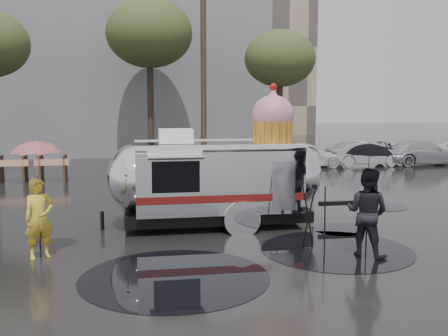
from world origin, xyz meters
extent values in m
plane|color=black|center=(0.00, 0.00, 0.00)|extent=(120.00, 120.00, 0.00)
cylinder|color=black|center=(3.87, 0.41, 0.01)|extent=(1.40, 1.40, 0.01)
cylinder|color=black|center=(3.09, -1.25, 0.01)|extent=(3.14, 3.14, 0.01)
cylinder|color=black|center=(6.21, 2.77, 0.01)|extent=(1.34, 1.34, 0.01)
cylinder|color=black|center=(-0.38, -2.35, 0.01)|extent=(3.36, 3.36, 0.01)
cube|color=slate|center=(-4.00, 24.00, 6.50)|extent=(22.00, 12.00, 13.00)
cylinder|color=#473323|center=(2.50, 14.00, 4.50)|extent=(0.28, 0.28, 9.00)
cylinder|color=#382D26|center=(0.00, 15.00, 3.38)|extent=(0.32, 0.32, 6.75)
ellipsoid|color=#35431F|center=(0.00, 15.00, 6.38)|extent=(4.20, 4.20, 3.30)
cylinder|color=#382D26|center=(6.00, 13.00, 2.70)|extent=(0.32, 0.32, 5.40)
ellipsoid|color=#35431F|center=(6.00, 13.00, 5.10)|extent=(3.36, 3.36, 2.64)
cube|color=#473323|center=(-6.00, 10.00, 0.50)|extent=(0.08, 0.80, 1.00)
cube|color=#473323|center=(-5.10, 10.00, 0.50)|extent=(0.08, 0.80, 1.00)
cube|color=#E5590C|center=(-5.55, 9.62, 0.75)|extent=(1.30, 0.04, 0.25)
cube|color=#473323|center=(-4.50, 10.00, 0.50)|extent=(0.08, 0.80, 1.00)
cube|color=#473323|center=(-3.60, 10.00, 0.50)|extent=(0.08, 0.80, 1.00)
cube|color=#E5590C|center=(-4.05, 9.62, 0.75)|extent=(1.30, 0.04, 0.25)
imported|color=silver|center=(7.00, 12.00, 0.70)|extent=(4.00, 1.80, 1.40)
imported|color=#B2B2B7|center=(10.00, 12.00, 0.70)|extent=(4.00, 1.80, 1.40)
imported|color=#B2B2B7|center=(13.00, 12.00, 0.72)|extent=(4.20, 1.80, 1.44)
cube|color=silver|center=(0.99, 1.41, 1.25)|extent=(3.96, 2.10, 1.61)
ellipsoid|color=silver|center=(2.96, 1.39, 1.25)|extent=(1.36, 2.07, 1.61)
ellipsoid|color=silver|center=(-0.98, 1.43, 1.25)|extent=(1.36, 2.07, 1.61)
cube|color=black|center=(0.99, 1.41, 0.31)|extent=(4.50, 1.84, 0.27)
cylinder|color=black|center=(1.43, 0.48, 0.31)|extent=(0.63, 0.20, 0.63)
cylinder|color=black|center=(1.44, 2.32, 0.31)|extent=(0.63, 0.20, 0.63)
cylinder|color=silver|center=(1.43, 0.35, 0.36)|extent=(0.86, 0.10, 0.86)
cube|color=black|center=(4.21, 1.37, 0.45)|extent=(1.08, 0.12, 0.11)
sphere|color=silver|center=(4.75, 1.37, 0.49)|extent=(0.14, 0.14, 0.14)
cylinder|color=black|center=(-1.79, 1.43, 0.22)|extent=(0.09, 0.09, 0.45)
cube|color=#5C1110|center=(0.98, 0.38, 0.85)|extent=(3.94, 0.07, 0.18)
cube|color=#5C1110|center=(1.00, 2.43, 0.85)|extent=(3.94, 0.07, 0.18)
cube|color=black|center=(-0.10, 0.38, 1.39)|extent=(1.08, 0.04, 0.72)
cube|color=#AAA79D|center=(-0.10, 0.16, 1.84)|extent=(1.26, 0.46, 0.13)
cube|color=silver|center=(2.41, 0.35, 1.12)|extent=(0.54, 0.04, 1.17)
cube|color=white|center=(0.00, 1.42, 2.24)|extent=(0.81, 0.59, 0.34)
cylinder|color=gold|center=(2.42, 1.39, 2.33)|extent=(0.94, 0.94, 0.54)
ellipsoid|color=pink|center=(2.42, 1.39, 2.76)|extent=(1.05, 1.05, 0.93)
cone|color=pink|center=(2.42, 1.39, 3.23)|extent=(0.45, 0.45, 0.36)
sphere|color=red|center=(2.42, 1.39, 3.42)|extent=(0.18, 0.18, 0.18)
imported|color=gold|center=(-2.88, -0.70, 0.79)|extent=(0.68, 0.60, 1.59)
imported|color=pink|center=(-2.88, -0.70, 1.95)|extent=(1.18, 1.18, 0.80)
cylinder|color=black|center=(-2.88, -0.70, 0.83)|extent=(0.02, 0.02, 1.65)
imported|color=black|center=(3.49, -1.76, 0.89)|extent=(0.93, 0.94, 1.77)
imported|color=black|center=(3.49, -1.76, 1.92)|extent=(1.09, 1.09, 0.74)
cylinder|color=black|center=(3.49, -1.76, 0.83)|extent=(0.02, 0.02, 1.65)
cylinder|color=black|center=(2.88, -1.07, 0.65)|extent=(0.12, 0.29, 1.31)
cylinder|color=black|center=(2.61, -0.77, 0.65)|extent=(0.30, 0.08, 1.31)
cylinder|color=black|center=(2.48, -1.15, 0.65)|extent=(0.21, 0.24, 1.31)
cube|color=black|center=(2.66, -1.00, 1.31)|extent=(0.13, 0.12, 0.09)
camera|label=1|loc=(-1.13, -11.23, 3.06)|focal=42.00mm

